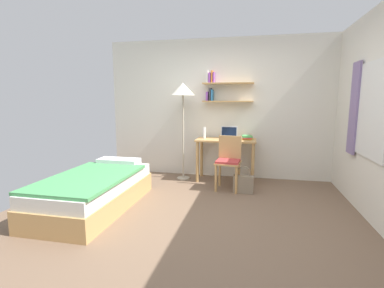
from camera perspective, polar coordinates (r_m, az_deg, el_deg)
ground_plane at (r=3.72m, az=2.19°, el=-14.38°), size 5.28×5.28×0.00m
wall_back at (r=5.43m, az=6.06°, el=7.14°), size 4.40×0.27×2.60m
bed at (r=4.14m, az=-19.02°, el=-8.93°), size 0.95×1.89×0.54m
desk at (r=5.16m, az=6.85°, el=-0.73°), size 1.07×0.51×0.77m
desk_chair at (r=4.71m, az=7.39°, el=-3.15°), size 0.43×0.42×0.88m
standing_lamp at (r=5.17m, az=-1.85°, el=10.08°), size 0.43×0.43×1.77m
laptop at (r=5.22m, az=7.44°, el=1.71°), size 0.31×0.23×0.22m
water_bottle at (r=5.22m, az=2.49°, el=2.28°), size 0.06×0.06×0.21m
book_stack at (r=5.16m, az=11.10°, el=1.31°), size 0.21×0.23×0.07m
handbag at (r=4.62m, az=10.32°, el=-7.84°), size 0.32×0.11×0.44m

